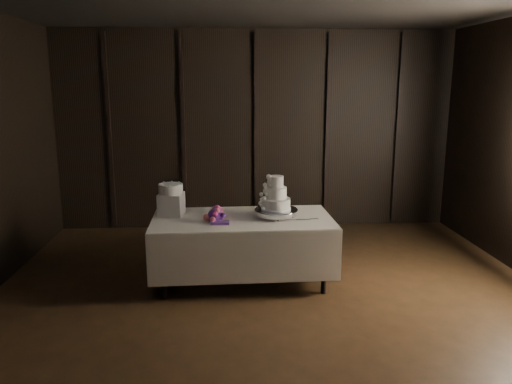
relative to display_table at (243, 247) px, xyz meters
The scene contains 8 objects.
room 1.65m from the display_table, 76.56° to the right, with size 6.08×7.08×3.08m.
display_table is the anchor object (origin of this frame).
cake_stand 0.54m from the display_table, ahead, with size 0.48×0.48×0.09m, color silver.
wedding_cake 0.68m from the display_table, ahead, with size 0.35×0.31×0.38m.
bouquet 0.52m from the display_table, 159.39° to the right, with size 0.31×0.41×0.20m, color #C05464, non-canonical shape.
box_pedestal 0.94m from the display_table, 168.15° to the left, with size 0.26×0.26×0.25m, color white.
small_cake 1.04m from the display_table, 168.15° to the left, with size 0.27×0.27×0.11m, color white.
cake_knife 0.70m from the display_table, 12.75° to the right, with size 0.37×0.02×0.01m, color silver.
Camera 1 is at (-0.47, -4.11, 2.23)m, focal length 35.00 mm.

